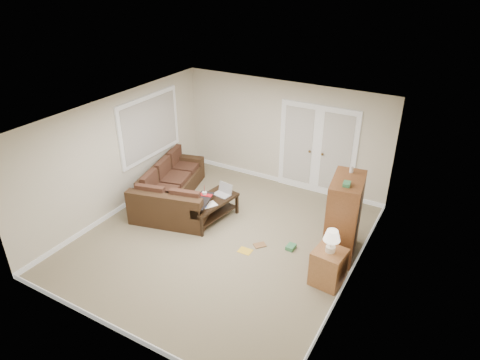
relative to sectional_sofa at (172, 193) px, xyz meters
The scene contains 17 objects.
floor 1.75m from the sectional_sofa, 18.96° to the right, with size 5.50×5.50×0.00m, color gray.
ceiling 2.80m from the sectional_sofa, 18.96° to the right, with size 5.00×5.50×0.02m, color silver.
wall_left 1.41m from the sectional_sofa, 147.12° to the right, with size 0.02×5.50×2.50m, color beige.
wall_right 4.28m from the sectional_sofa, ahead, with size 0.02×5.50×2.50m, color beige.
wall_back 2.89m from the sectional_sofa, 53.29° to the left, with size 5.00×0.02×2.50m, color beige.
wall_front 3.81m from the sectional_sofa, 63.75° to the right, with size 5.00×0.02×2.50m, color beige.
baseboards 1.74m from the sectional_sofa, 18.96° to the right, with size 5.00×5.50×0.10m, color silver, non-canonical shape.
french_doors 3.37m from the sectional_sofa, 40.95° to the left, with size 1.80×0.05×2.13m.
window_left 1.57m from the sectional_sofa, 152.16° to the left, with size 0.05×1.92×1.42m.
sectional_sofa is the anchor object (origin of this frame).
coffee_table 1.08m from the sectional_sofa, ahead, with size 0.77×1.26×0.81m.
tv_armoire 3.79m from the sectional_sofa, ahead, with size 0.66×1.03×1.65m.
side_cabinet 3.90m from the sectional_sofa, 10.97° to the right, with size 0.54×0.54×1.05m.
space_heater 3.94m from the sectional_sofa, 28.65° to the left, with size 0.11×0.09×0.28m, color silver.
floor_magazine 2.33m from the sectional_sofa, 16.85° to the right, with size 0.25×0.20×0.01m, color yellow.
floor_greenbox 2.95m from the sectional_sofa, ahead, with size 0.15×0.20×0.08m, color #3B8250.
floor_book 2.35m from the sectional_sofa, ahead, with size 0.17×0.23×0.02m, color brown.
Camera 1 is at (3.70, -5.79, 4.89)m, focal length 32.00 mm.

